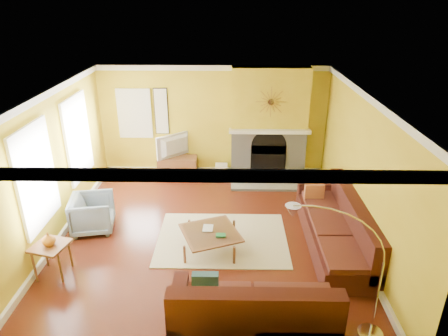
{
  "coord_description": "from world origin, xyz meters",
  "views": [
    {
      "loc": [
        0.44,
        -6.38,
        4.21
      ],
      "look_at": [
        0.32,
        0.4,
        1.24
      ],
      "focal_mm": 32.0,
      "sensor_mm": 36.0,
      "label": 1
    }
  ],
  "objects_px": {
    "coffee_table": "(211,240)",
    "sectional_sofa": "(276,240)",
    "side_table": "(53,259)",
    "arc_lamp": "(338,276)",
    "media_console": "(178,167)",
    "armchair": "(93,213)"
  },
  "relations": [
    {
      "from": "coffee_table",
      "to": "armchair",
      "type": "relative_size",
      "value": 1.2
    },
    {
      "from": "coffee_table",
      "to": "side_table",
      "type": "xyz_separation_m",
      "value": [
        -2.51,
        -0.73,
        0.1
      ]
    },
    {
      "from": "sectional_sofa",
      "to": "media_console",
      "type": "bearing_deg",
      "value": 121.21
    },
    {
      "from": "side_table",
      "to": "sectional_sofa",
      "type": "bearing_deg",
      "value": 6.04
    },
    {
      "from": "sectional_sofa",
      "to": "armchair",
      "type": "bearing_deg",
      "value": 164.16
    },
    {
      "from": "arc_lamp",
      "to": "coffee_table",
      "type": "bearing_deg",
      "value": 131.23
    },
    {
      "from": "side_table",
      "to": "arc_lamp",
      "type": "xyz_separation_m",
      "value": [
        4.21,
        -1.21,
        0.7
      ]
    },
    {
      "from": "arc_lamp",
      "to": "side_table",
      "type": "bearing_deg",
      "value": 164.02
    },
    {
      "from": "sectional_sofa",
      "to": "coffee_table",
      "type": "xyz_separation_m",
      "value": [
        -1.11,
        0.35,
        -0.27
      ]
    },
    {
      "from": "side_table",
      "to": "arc_lamp",
      "type": "bearing_deg",
      "value": -15.98
    },
    {
      "from": "sectional_sofa",
      "to": "side_table",
      "type": "distance_m",
      "value": 3.65
    },
    {
      "from": "coffee_table",
      "to": "sectional_sofa",
      "type": "bearing_deg",
      "value": -17.47
    },
    {
      "from": "media_console",
      "to": "arc_lamp",
      "type": "distance_m",
      "value": 5.73
    },
    {
      "from": "side_table",
      "to": "arc_lamp",
      "type": "relative_size",
      "value": 0.29
    },
    {
      "from": "coffee_table",
      "to": "arc_lamp",
      "type": "xyz_separation_m",
      "value": [
        1.7,
        -1.94,
        0.8
      ]
    },
    {
      "from": "media_console",
      "to": "side_table",
      "type": "bearing_deg",
      "value": -112.04
    },
    {
      "from": "armchair",
      "to": "arc_lamp",
      "type": "xyz_separation_m",
      "value": [
        3.99,
        -2.56,
        0.63
      ]
    },
    {
      "from": "armchair",
      "to": "side_table",
      "type": "relative_size",
      "value": 1.38
    },
    {
      "from": "sectional_sofa",
      "to": "arc_lamp",
      "type": "distance_m",
      "value": 1.78
    },
    {
      "from": "side_table",
      "to": "media_console",
      "type": "bearing_deg",
      "value": 67.96
    },
    {
      "from": "coffee_table",
      "to": "media_console",
      "type": "bearing_deg",
      "value": 107.43
    },
    {
      "from": "arc_lamp",
      "to": "media_console",
      "type": "bearing_deg",
      "value": 117.98
    }
  ]
}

